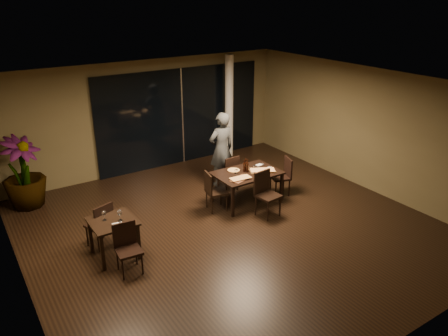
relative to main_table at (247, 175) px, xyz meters
The scene contains 33 objects.
ground 1.45m from the main_table, 141.34° to the right, with size 8.00×8.00×0.00m, color black.
wall_back 3.50m from the main_table, 107.10° to the left, with size 8.00×0.10×3.00m, color brown.
wall_front 5.02m from the main_table, 101.65° to the right, with size 8.00×0.10×3.00m, color brown.
wall_left 5.18m from the main_table, behind, with size 0.10×8.00×3.00m, color brown.
wall_right 3.26m from the main_table, 14.70° to the right, with size 0.10×8.00×3.00m, color brown.
ceiling 2.67m from the main_table, 141.34° to the right, with size 8.00×8.00×0.04m, color silver.
window_panel 3.23m from the main_table, 90.00° to the left, with size 5.00×0.06×2.70m, color black.
column 3.28m from the main_table, 63.84° to the left, with size 0.24×0.24×3.00m, color white.
main_table is the anchor object (origin of this frame).
side_table 3.44m from the main_table, behind, with size 0.80×0.80×0.75m.
chair_main_far 0.75m from the main_table, 88.97° to the left, with size 0.44×0.44×0.91m.
chair_main_near 0.73m from the main_table, 91.22° to the right, with size 0.52×0.52×1.00m.
chair_main_left 0.90m from the main_table, behind, with size 0.50×0.50×0.93m.
chair_main_right 1.04m from the main_table, ahead, with size 0.53×0.53×0.92m.
chair_side_far 3.49m from the main_table, behind, with size 0.55×0.55×0.93m.
chair_side_near 3.53m from the main_table, 162.45° to the right, with size 0.45×0.45×0.91m.
diner 1.20m from the main_table, 87.51° to the left, with size 0.65×0.43×1.91m, color #2C2F31.
potted_plant 5.08m from the main_table, 149.40° to the left, with size 0.91×0.91×1.67m, color #1E511B.
pizza_board_left 0.44m from the main_table, 145.42° to the right, with size 0.51×0.25×0.01m, color #482717.
pizza_board_right 0.38m from the main_table, 22.42° to the right, with size 0.59×0.30×0.01m, color #4B3318.
oblong_pizza_left 0.44m from the main_table, 145.42° to the right, with size 0.45×0.21×0.02m, color #690D09, non-canonical shape.
oblong_pizza_right 0.39m from the main_table, 22.42° to the right, with size 0.54×0.25×0.02m, color maroon, non-canonical shape.
round_pizza 0.33m from the main_table, 128.13° to the left, with size 0.28×0.28×0.01m, color red.
bottle_a 0.23m from the main_table, 109.52° to the left, with size 0.06×0.06×0.28m, color black, non-canonical shape.
bottle_b 0.23m from the main_table, 42.93° to the left, with size 0.07×0.07×0.31m, color black, non-canonical shape.
bottle_c 0.24m from the main_table, 81.45° to the left, with size 0.07×0.07×0.31m, color black, non-canonical shape.
tumbler_left 0.28m from the main_table, 158.34° to the left, with size 0.07×0.07×0.09m, color white.
tumbler_right 0.30m from the main_table, 15.65° to the left, with size 0.07×0.07×0.08m, color white.
napkin_near 0.59m from the main_table, ahead, with size 0.18×0.10×0.01m, color white.
napkin_far 0.57m from the main_table, 20.94° to the left, with size 0.18×0.10×0.01m, color white.
wine_glass_a 3.54m from the main_table, behind, with size 0.08×0.08×0.18m, color white, non-canonical shape.
wine_glass_b 3.33m from the main_table, behind, with size 0.09×0.09×0.20m, color white, non-canonical shape.
side_napkin 3.45m from the main_table, 168.34° to the right, with size 0.18×0.11×0.01m, color white.
Camera 1 is at (-4.52, -6.70, 4.66)m, focal length 35.00 mm.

